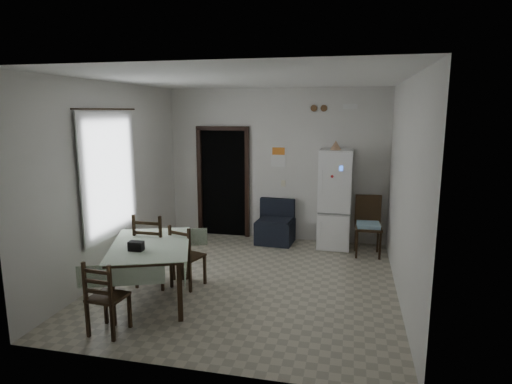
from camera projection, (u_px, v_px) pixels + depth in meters
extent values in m
plane|color=#ACA48C|center=(249.00, 281.00, 6.31)|extent=(4.50, 4.50, 0.00)
cube|color=black|center=(227.00, 182.00, 8.70)|extent=(0.90, 0.45, 2.10)
cube|color=black|center=(200.00, 183.00, 8.57)|extent=(0.08, 0.10, 2.18)
cube|color=black|center=(247.00, 185.00, 8.36)|extent=(0.08, 0.10, 2.18)
cube|color=black|center=(223.00, 128.00, 8.26)|extent=(1.06, 0.10, 0.08)
cube|color=silver|center=(103.00, 175.00, 6.29)|extent=(0.10, 1.20, 1.60)
cube|color=silver|center=(110.00, 175.00, 6.27)|extent=(0.02, 1.45, 1.85)
cylinder|color=black|center=(106.00, 109.00, 6.08)|extent=(0.02, 1.60, 0.02)
cube|color=white|center=(278.00, 156.00, 8.14)|extent=(0.28, 0.02, 0.40)
cube|color=orange|center=(278.00, 151.00, 8.12)|extent=(0.24, 0.01, 0.14)
cube|color=beige|center=(283.00, 183.00, 8.22)|extent=(0.08, 0.02, 0.12)
cylinder|color=brown|center=(314.00, 108.00, 7.83)|extent=(0.12, 0.03, 0.12)
cylinder|color=brown|center=(324.00, 108.00, 7.79)|extent=(0.12, 0.03, 0.12)
cube|color=white|center=(350.00, 106.00, 7.66)|extent=(0.25, 0.07, 0.09)
cone|color=tan|center=(336.00, 145.00, 7.48)|extent=(0.21, 0.21, 0.16)
cube|color=black|center=(136.00, 246.00, 5.28)|extent=(0.18, 0.11, 0.12)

